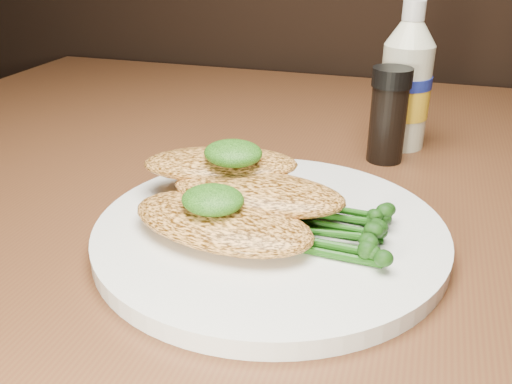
% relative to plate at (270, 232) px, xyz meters
% --- Properties ---
extents(plate, '(0.29, 0.29, 0.02)m').
position_rel_plate_xyz_m(plate, '(0.00, 0.00, 0.00)').
color(plate, white).
rests_on(plate, dining_table).
extents(chicken_front, '(0.17, 0.11, 0.02)m').
position_rel_plate_xyz_m(chicken_front, '(-0.03, -0.03, 0.02)').
color(chicken_front, '#FAA84F').
rests_on(chicken_front, plate).
extents(chicken_mid, '(0.15, 0.08, 0.02)m').
position_rel_plate_xyz_m(chicken_mid, '(-0.02, 0.01, 0.03)').
color(chicken_mid, '#FAA84F').
rests_on(chicken_mid, plate).
extents(chicken_back, '(0.15, 0.11, 0.02)m').
position_rel_plate_xyz_m(chicken_back, '(-0.06, 0.05, 0.04)').
color(chicken_back, '#FAA84F').
rests_on(chicken_back, plate).
extents(pesto_front, '(0.06, 0.05, 0.02)m').
position_rel_plate_xyz_m(pesto_front, '(-0.04, -0.03, 0.04)').
color(pesto_front, black).
rests_on(pesto_front, chicken_front).
extents(pesto_back, '(0.06, 0.06, 0.02)m').
position_rel_plate_xyz_m(pesto_back, '(-0.04, 0.03, 0.05)').
color(pesto_back, black).
rests_on(pesto_back, chicken_back).
extents(broccolini_bundle, '(0.15, 0.12, 0.02)m').
position_rel_plate_xyz_m(broccolini_bundle, '(0.04, -0.00, 0.02)').
color(broccolini_bundle, '#194C10').
rests_on(broccolini_bundle, plate).
extents(mayo_bottle, '(0.06, 0.06, 0.17)m').
position_rel_plate_xyz_m(mayo_bottle, '(0.09, 0.26, 0.08)').
color(mayo_bottle, beige).
rests_on(mayo_bottle, dining_table).
extents(pepper_grinder, '(0.05, 0.05, 0.10)m').
position_rel_plate_xyz_m(pepper_grinder, '(0.07, 0.21, 0.04)').
color(pepper_grinder, black).
rests_on(pepper_grinder, dining_table).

